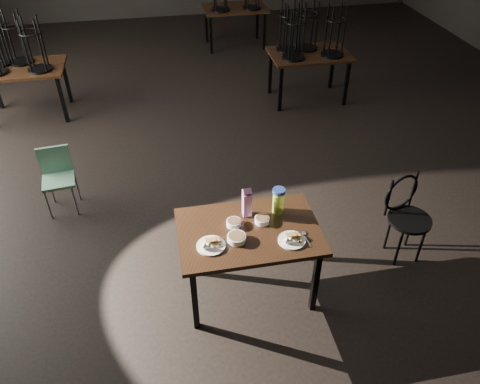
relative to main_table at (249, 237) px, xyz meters
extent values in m
plane|color=black|center=(0.70, 2.37, -0.67)|extent=(12.00, 12.00, 0.00)
cube|color=black|center=(0.00, 0.00, 0.06)|extent=(1.20, 0.80, 0.04)
cube|color=black|center=(-0.52, -0.32, -0.32)|extent=(0.05, 0.05, 0.71)
cube|color=black|center=(0.52, -0.32, -0.32)|extent=(0.05, 0.05, 0.71)
cube|color=black|center=(-0.52, 0.32, -0.32)|extent=(0.05, 0.05, 0.71)
cube|color=black|center=(0.52, 0.32, -0.32)|extent=(0.05, 0.05, 0.71)
cylinder|color=white|center=(-0.34, -0.13, 0.09)|extent=(0.24, 0.24, 0.01)
cube|color=olive|center=(-0.34, -0.10, 0.14)|extent=(0.08, 0.08, 0.04)
cube|color=olive|center=(-0.31, -0.10, 0.14)|extent=(0.10, 0.10, 0.03)
ellipsoid|color=white|center=(-0.40, -0.17, 0.12)|extent=(0.05, 0.05, 0.06)
ellipsoid|color=white|center=(-0.36, -0.17, 0.12)|extent=(0.05, 0.05, 0.06)
cylinder|color=white|center=(0.32, -0.20, 0.09)|extent=(0.23, 0.23, 0.01)
cube|color=olive|center=(0.32, -0.16, 0.13)|extent=(0.08, 0.08, 0.04)
cube|color=olive|center=(0.35, -0.16, 0.13)|extent=(0.09, 0.10, 0.03)
ellipsoid|color=white|center=(0.26, -0.23, 0.12)|extent=(0.04, 0.04, 0.05)
ellipsoid|color=white|center=(0.29, -0.23, 0.12)|extent=(0.04, 0.04, 0.05)
cylinder|color=white|center=(-0.12, 0.08, 0.10)|extent=(0.13, 0.13, 0.05)
cylinder|color=brown|center=(-0.12, 0.08, 0.12)|extent=(0.11, 0.11, 0.01)
cylinder|color=white|center=(0.13, 0.08, 0.10)|extent=(0.13, 0.13, 0.05)
cylinder|color=brown|center=(0.13, 0.08, 0.12)|extent=(0.11, 0.11, 0.01)
cylinder|color=white|center=(-0.13, -0.11, 0.11)|extent=(0.15, 0.15, 0.05)
cylinder|color=brown|center=(-0.13, -0.11, 0.12)|extent=(0.13, 0.13, 0.01)
cube|color=#911A79|center=(0.02, 0.20, 0.19)|extent=(0.07, 0.07, 0.23)
cube|color=#911A79|center=(0.02, 0.20, 0.33)|extent=(0.07, 0.07, 0.07)
cylinder|color=#A9D63F|center=(0.30, 0.19, 0.18)|extent=(0.12, 0.12, 0.21)
cylinder|color=navy|center=(0.30, 0.19, 0.31)|extent=(0.13, 0.13, 0.03)
ellipsoid|color=silver|center=(0.44, -0.13, 0.08)|extent=(0.05, 0.06, 0.01)
cube|color=silver|center=(0.44, -0.23, 0.08)|extent=(0.02, 0.13, 0.00)
cylinder|color=black|center=(1.61, 0.15, -0.21)|extent=(0.41, 0.41, 0.03)
torus|color=black|center=(1.56, 0.32, 0.00)|extent=(0.39, 0.14, 0.40)
cylinder|color=black|center=(1.72, 0.27, -0.44)|extent=(0.03, 0.03, 0.47)
cylinder|color=black|center=(1.49, 0.27, -0.44)|extent=(0.03, 0.03, 0.47)
cylinder|color=black|center=(1.49, 0.04, -0.44)|extent=(0.03, 0.03, 0.47)
cylinder|color=black|center=(1.72, 0.04, -0.44)|extent=(0.03, 0.03, 0.47)
cube|color=#6EAB88|center=(-1.79, 1.56, -0.28)|extent=(0.37, 0.37, 0.04)
cube|color=#6EAB88|center=(-1.81, 1.71, -0.10)|extent=(0.34, 0.06, 0.32)
cylinder|color=slate|center=(-1.94, 1.42, -0.48)|extent=(0.02, 0.02, 0.39)
cylinder|color=slate|center=(-1.65, 1.42, -0.48)|extent=(0.02, 0.02, 0.39)
cylinder|color=slate|center=(-1.94, 1.70, -0.48)|extent=(0.02, 0.02, 0.39)
cylinder|color=slate|center=(-1.65, 1.70, -0.48)|extent=(0.02, 0.02, 0.39)
cube|color=black|center=(-2.49, 3.96, 0.06)|extent=(1.20, 0.80, 0.04)
cube|color=black|center=(-1.97, 3.64, -0.32)|extent=(0.05, 0.05, 0.71)
cube|color=black|center=(-1.97, 4.28, -0.32)|extent=(0.05, 0.05, 0.71)
cylinder|color=black|center=(-2.19, 3.81, 0.09)|extent=(0.34, 0.34, 0.03)
torus|color=black|center=(-2.19, 3.81, 0.59)|extent=(0.32, 0.32, 0.02)
cylinder|color=black|center=(-2.10, 3.91, 0.46)|extent=(0.03, 0.03, 0.70)
cylinder|color=black|center=(-2.29, 3.91, 0.46)|extent=(0.03, 0.03, 0.70)
cylinder|color=black|center=(-2.29, 3.71, 0.46)|extent=(0.03, 0.03, 0.70)
cylinder|color=black|center=(-2.10, 3.71, 0.46)|extent=(0.03, 0.03, 0.70)
cylinder|color=black|center=(-2.49, 4.14, 0.09)|extent=(0.34, 0.34, 0.03)
torus|color=black|center=(-2.49, 4.14, 0.59)|extent=(0.32, 0.32, 0.02)
cylinder|color=black|center=(-2.40, 4.24, 0.46)|extent=(0.03, 0.03, 0.70)
cylinder|color=black|center=(-2.59, 4.24, 0.46)|extent=(0.03, 0.03, 0.70)
cylinder|color=black|center=(-2.59, 4.04, 0.46)|extent=(0.03, 0.03, 0.70)
cylinder|color=black|center=(-2.40, 4.04, 0.46)|extent=(0.03, 0.03, 0.70)
cylinder|color=black|center=(-2.79, 4.14, 0.09)|extent=(0.34, 0.34, 0.03)
cylinder|color=black|center=(-2.70, 4.24, 0.46)|extent=(0.03, 0.03, 0.70)
cube|color=black|center=(1.71, 3.70, 0.06)|extent=(1.20, 0.80, 0.04)
cube|color=black|center=(1.19, 3.38, -0.32)|extent=(0.05, 0.05, 0.71)
cube|color=black|center=(2.23, 3.38, -0.32)|extent=(0.05, 0.05, 0.71)
cube|color=black|center=(1.19, 4.02, -0.32)|extent=(0.05, 0.05, 0.71)
cube|color=black|center=(2.23, 4.02, -0.32)|extent=(0.05, 0.05, 0.71)
cylinder|color=black|center=(1.41, 3.55, 0.09)|extent=(0.34, 0.34, 0.03)
torus|color=black|center=(1.41, 3.55, 0.59)|extent=(0.32, 0.32, 0.02)
cylinder|color=black|center=(1.51, 3.65, 0.46)|extent=(0.03, 0.03, 0.70)
cylinder|color=black|center=(1.31, 3.65, 0.46)|extent=(0.03, 0.03, 0.70)
cylinder|color=black|center=(1.31, 3.45, 0.46)|extent=(0.03, 0.03, 0.70)
cylinder|color=black|center=(1.51, 3.45, 0.46)|extent=(0.03, 0.03, 0.70)
cylinder|color=black|center=(2.01, 3.55, 0.09)|extent=(0.34, 0.34, 0.03)
torus|color=black|center=(2.01, 3.55, 0.59)|extent=(0.32, 0.32, 0.02)
cylinder|color=black|center=(2.11, 3.65, 0.46)|extent=(0.03, 0.03, 0.70)
cylinder|color=black|center=(1.91, 3.65, 0.46)|extent=(0.03, 0.03, 0.70)
cylinder|color=black|center=(1.91, 3.45, 0.46)|extent=(0.03, 0.03, 0.70)
cylinder|color=black|center=(2.11, 3.45, 0.46)|extent=(0.03, 0.03, 0.70)
cylinder|color=black|center=(1.71, 3.88, 0.09)|extent=(0.34, 0.34, 0.03)
torus|color=black|center=(1.71, 3.88, 0.59)|extent=(0.32, 0.32, 0.02)
cylinder|color=black|center=(1.81, 3.98, 0.46)|extent=(0.03, 0.03, 0.70)
cylinder|color=black|center=(1.61, 3.98, 0.46)|extent=(0.03, 0.03, 0.70)
cylinder|color=black|center=(1.61, 3.78, 0.46)|extent=(0.03, 0.03, 0.70)
cylinder|color=black|center=(1.81, 3.78, 0.46)|extent=(0.03, 0.03, 0.70)
cylinder|color=black|center=(1.41, 3.88, 0.09)|extent=(0.34, 0.34, 0.03)
torus|color=black|center=(1.41, 3.88, 0.59)|extent=(0.32, 0.32, 0.02)
cylinder|color=black|center=(1.51, 3.98, 0.46)|extent=(0.03, 0.03, 0.70)
cylinder|color=black|center=(1.31, 3.98, 0.46)|extent=(0.03, 0.03, 0.70)
cylinder|color=black|center=(1.31, 3.78, 0.46)|extent=(0.03, 0.03, 0.70)
cylinder|color=black|center=(1.51, 3.78, 0.46)|extent=(0.03, 0.03, 0.70)
cube|color=black|center=(1.02, 6.21, 0.06)|extent=(1.20, 0.80, 0.04)
cube|color=black|center=(0.50, 5.89, -0.32)|extent=(0.05, 0.05, 0.71)
cube|color=black|center=(1.54, 5.89, -0.32)|extent=(0.05, 0.05, 0.71)
cube|color=black|center=(0.50, 6.53, -0.32)|extent=(0.05, 0.05, 0.71)
cube|color=black|center=(1.54, 6.53, -0.32)|extent=(0.05, 0.05, 0.71)
cylinder|color=black|center=(0.72, 6.06, 0.09)|extent=(0.34, 0.34, 0.03)
cylinder|color=black|center=(1.32, 6.06, 0.09)|extent=(0.34, 0.34, 0.03)
camera|label=1|loc=(-0.63, -2.85, 2.74)|focal=35.00mm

